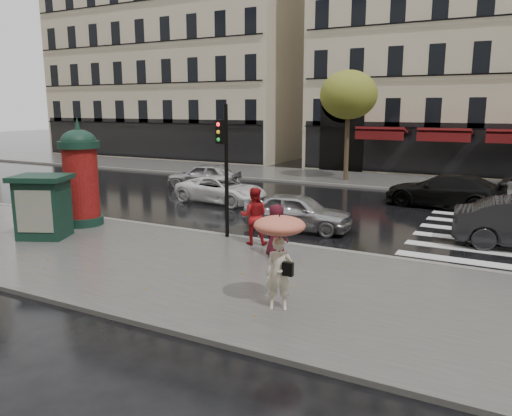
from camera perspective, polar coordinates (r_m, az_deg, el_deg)
The scene contains 18 objects.
ground at distance 14.22m, azimuth -4.78°, elevation -6.85°, with size 160.00×160.00×0.00m, color black.
near_sidewalk at distance 13.81m, azimuth -5.92°, elevation -7.18°, with size 90.00×7.00×0.12m, color #474744.
far_sidewalk at distance 31.52m, azimuth 14.21°, elevation 3.04°, with size 90.00×6.00×0.12m, color #474744.
near_kerb at distance 16.70m, azimuth 0.79°, elevation -3.80°, with size 90.00×0.25×0.14m, color slate.
far_kerb at distance 28.65m, azimuth 12.76°, elevation 2.32°, with size 90.00×0.25×0.14m, color slate.
zebra_crossing at distance 21.45m, azimuth 23.71°, elevation -1.53°, with size 3.60×11.75×0.01m, color silver.
bldg_far_left at distance 51.16m, azimuth -7.78°, elevation 19.00°, with size 24.00×14.00×22.90m.
tree_far_left at distance 30.80m, azimuth 10.53°, elevation 12.55°, with size 3.40×3.40×6.64m.
woman_umbrella at distance 10.69m, azimuth 2.69°, elevation -4.42°, with size 1.11×1.11×2.14m.
woman_red at distance 15.96m, azimuth -0.24°, elevation -0.91°, with size 0.90×0.70×1.85m, color #A01317.
man_burgundy at distance 14.55m, azimuth 2.31°, elevation -2.66°, with size 0.77×0.50×1.58m, color #460E19.
morris_column at distance 19.60m, azimuth -19.41°, elevation 3.70°, with size 1.49×1.49×4.01m.
traffic_light at distance 16.58m, azimuth -3.63°, elevation 5.72°, with size 0.32×0.43×4.44m.
newsstand at distance 18.21m, azimuth -23.17°, elevation 0.24°, with size 2.21×2.07×2.12m.
car_silver at distance 18.42m, azimuth 4.79°, elevation -0.43°, with size 1.61×4.01×1.36m, color #A6A6AA.
car_white at distance 23.74m, azimuth -3.96°, elevation 2.11°, with size 2.08×4.52×1.25m, color white.
car_black at distance 24.12m, azimuth 20.76°, elevation 1.87°, with size 2.14×5.25×1.52m, color black.
car_far_silver at distance 28.01m, azimuth -5.94°, elevation 3.67°, with size 1.68×4.19×1.43m, color #B3B2B7.
Camera 1 is at (7.35, -11.34, 4.44)m, focal length 35.00 mm.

